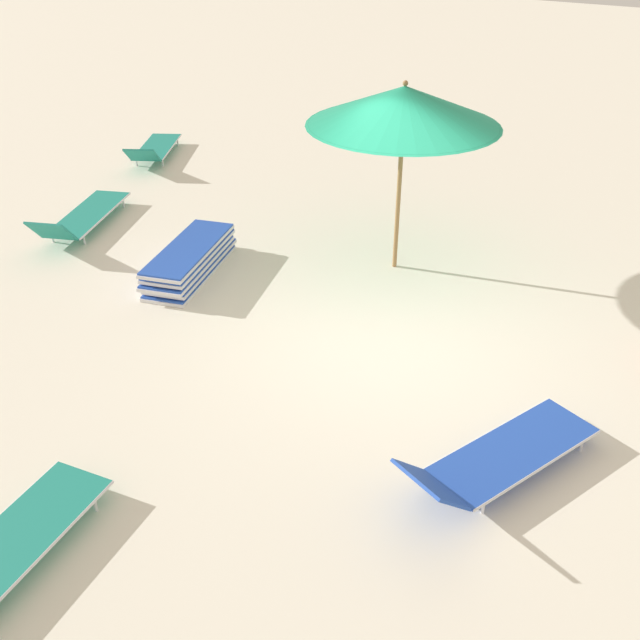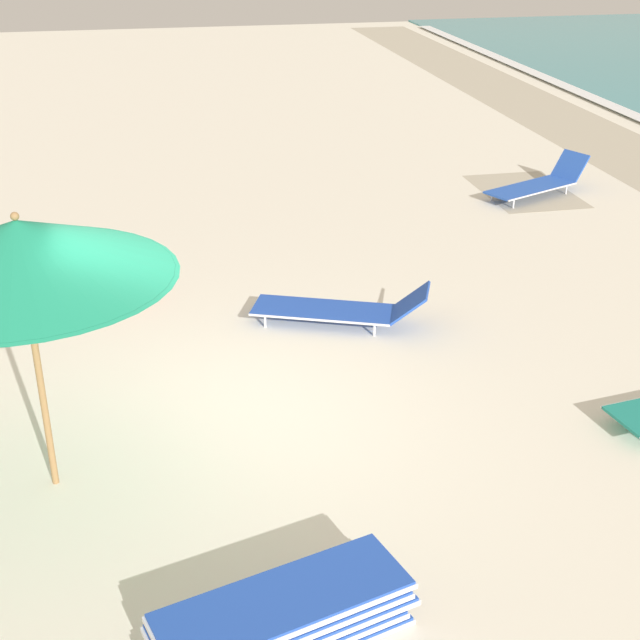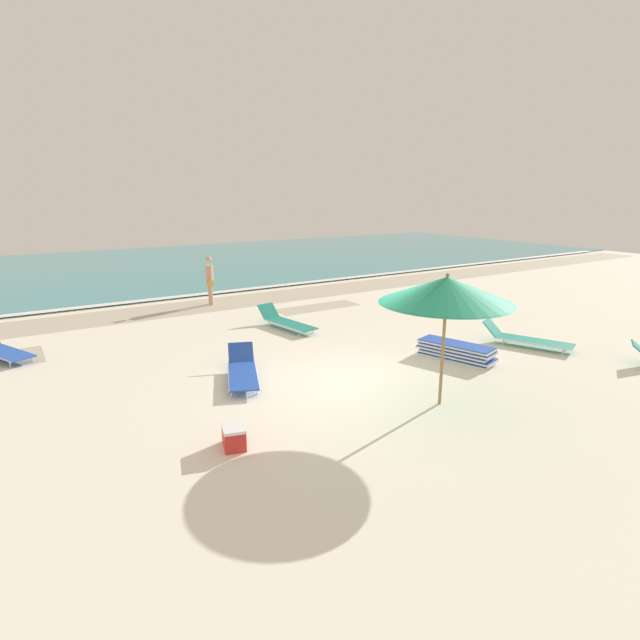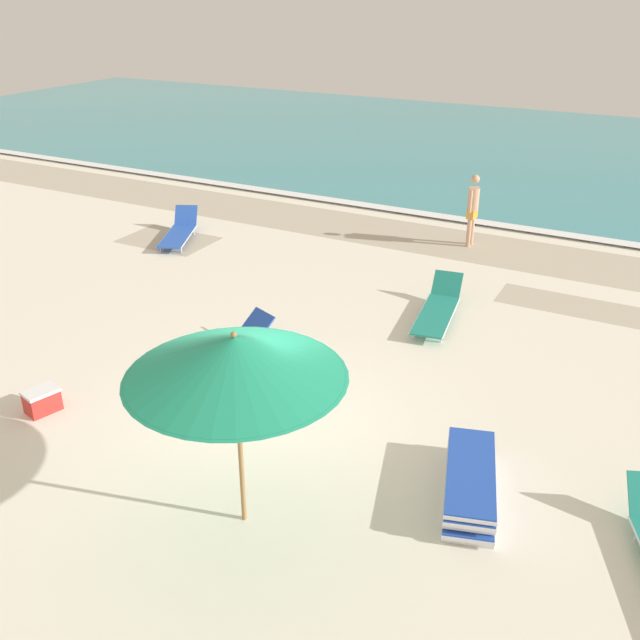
# 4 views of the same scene
# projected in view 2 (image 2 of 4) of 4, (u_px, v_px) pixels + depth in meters

# --- Properties ---
(ground_plane) EXTENTS (60.00, 60.00, 0.16)m
(ground_plane) POSITION_uv_depth(u_px,v_px,m) (219.00, 429.00, 9.01)
(ground_plane) COLOR silver
(beach_umbrella) EXTENTS (2.51, 2.51, 2.57)m
(beach_umbrella) POSITION_uv_depth(u_px,v_px,m) (20.00, 250.00, 7.09)
(beach_umbrella) COLOR #9E7547
(beach_umbrella) RESTS_ON ground_plane
(lounger_stack) EXTENTS (1.13, 2.02, 0.41)m
(lounger_stack) POSITION_uv_depth(u_px,v_px,m) (283.00, 620.00, 6.25)
(lounger_stack) COLOR blue
(lounger_stack) RESTS_ON ground_plane
(sun_lounger_beside_umbrella) EXTENTS (1.36, 2.23, 0.55)m
(sun_lounger_beside_umbrella) POSITION_uv_depth(u_px,v_px,m) (341.00, 308.00, 10.95)
(sun_lounger_beside_umbrella) COLOR blue
(sun_lounger_beside_umbrella) RESTS_ON ground_plane
(sun_lounger_mid_beach_solo) EXTENTS (1.40, 2.14, 0.63)m
(sun_lounger_mid_beach_solo) POSITION_uv_depth(u_px,v_px,m) (539.00, 183.00, 15.69)
(sun_lounger_mid_beach_solo) COLOR blue
(sun_lounger_mid_beach_solo) RESTS_ON ground_plane
(cooler_box) EXTENTS (0.48, 0.58, 0.37)m
(cooler_box) POSITION_uv_depth(u_px,v_px,m) (119.00, 285.00, 11.67)
(cooler_box) COLOR red
(cooler_box) RESTS_ON ground_plane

